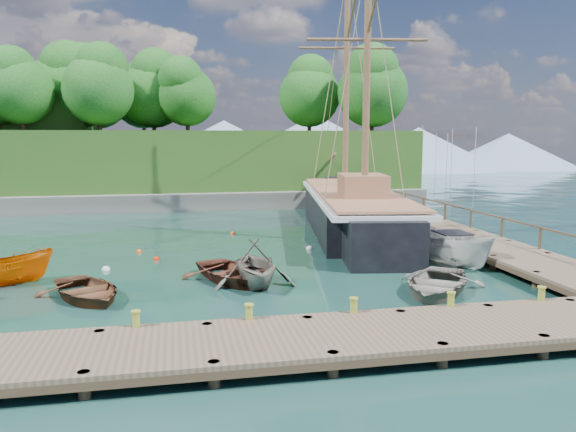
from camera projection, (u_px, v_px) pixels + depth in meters
name	position (u px, v px, depth m)	size (l,w,h in m)	color
ground	(258.00, 289.00, 20.62)	(160.00, 160.00, 0.00)	#15362D
dock_near	(370.00, 335.00, 14.64)	(20.00, 3.20, 1.10)	brown
dock_east	(454.00, 234.00, 29.61)	(3.20, 24.00, 1.10)	brown
bollard_0	(137.00, 349.00, 14.88)	(0.26, 0.26, 0.45)	olive
bollard_1	(249.00, 340.00, 15.47)	(0.26, 0.26, 0.45)	olive
bollard_2	(353.00, 333.00, 16.06)	(0.26, 0.26, 0.45)	olive
bollard_3	(450.00, 326.00, 16.66)	(0.26, 0.26, 0.45)	olive
bollard_4	(540.00, 319.00, 17.25)	(0.26, 0.26, 0.45)	olive
rowboat_0	(87.00, 299.00, 19.45)	(2.81, 3.94, 0.82)	#52311E
rowboat_1	(255.00, 285.00, 21.17)	(3.10, 3.59, 1.89)	#625E51
rowboat_2	(235.00, 281.00, 21.76)	(3.16, 4.43, 0.92)	#51281B
rowboat_3	(435.00, 292.00, 20.25)	(3.14, 4.39, 0.91)	slate
motorboat_orange	(3.00, 285.00, 21.18)	(1.37, 3.64, 1.40)	#BD5200
cabin_boat_white	(451.00, 265.00, 24.60)	(1.76, 4.68, 1.81)	silver
schooner	(353.00, 215.00, 32.63)	(7.62, 25.94, 18.82)	black
mooring_buoy_0	(106.00, 270.00, 23.52)	(0.35, 0.35, 0.35)	silver
mooring_buoy_1	(156.00, 260.00, 25.52)	(0.27, 0.27, 0.27)	red
mooring_buoy_2	(240.00, 266.00, 24.36)	(0.29, 0.29, 0.29)	orange
mooring_buoy_3	(309.00, 249.00, 27.90)	(0.33, 0.33, 0.33)	silver
mooring_buoy_4	(139.00, 252.00, 27.15)	(0.27, 0.27, 0.27)	#DC5110
mooring_buoy_5	(233.00, 234.00, 32.16)	(0.29, 0.29, 0.29)	#F94E16
headland	(54.00, 136.00, 47.72)	(51.00, 19.31, 12.90)	#474744
distant_ridge	(220.00, 144.00, 88.75)	(117.00, 40.00, 10.00)	#728CA5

